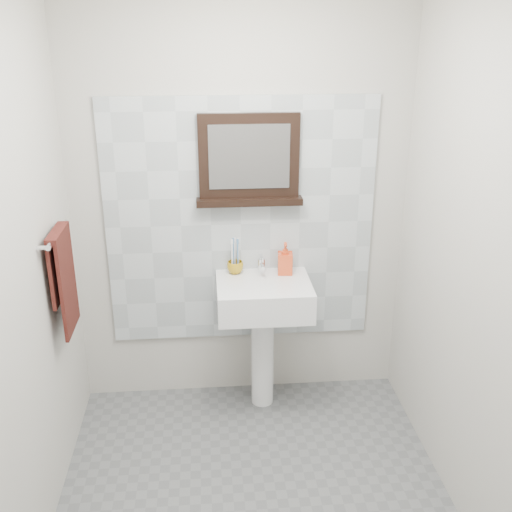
{
  "coord_description": "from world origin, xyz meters",
  "views": [
    {
      "loc": [
        -0.21,
        -2.32,
        2.28
      ],
      "look_at": [
        0.05,
        0.55,
        1.15
      ],
      "focal_mm": 42.0,
      "sensor_mm": 36.0,
      "label": 1
    }
  ],
  "objects": [
    {
      "name": "soap_dispenser",
      "position": [
        0.26,
        0.99,
        0.96
      ],
      "size": [
        0.1,
        0.1,
        0.19
      ],
      "primitive_type": "imported",
      "rotation": [
        0.0,
        0.0,
        -0.1
      ],
      "color": "red",
      "rests_on": "pedestal_sink"
    },
    {
      "name": "toothbrushes",
      "position": [
        -0.04,
        1.02,
        0.98
      ],
      "size": [
        0.05,
        0.04,
        0.21
      ],
      "color": "white",
      "rests_on": "toothbrush_cup"
    },
    {
      "name": "back_wall",
      "position": [
        0.0,
        1.1,
        1.25
      ],
      "size": [
        2.0,
        0.01,
        2.5
      ],
      "primitive_type": "cube",
      "color": "#B9B6B0",
      "rests_on": "ground"
    },
    {
      "name": "floor",
      "position": [
        0.0,
        0.0,
        0.0
      ],
      "size": [
        2.0,
        2.2,
        0.01
      ],
      "primitive_type": "cube",
      "color": "slate",
      "rests_on": "ground"
    },
    {
      "name": "pedestal_sink",
      "position": [
        0.12,
        0.87,
        0.68
      ],
      "size": [
        0.55,
        0.44,
        0.96
      ],
      "color": "white",
      "rests_on": "ground"
    },
    {
      "name": "splashback",
      "position": [
        0.0,
        1.09,
        1.15
      ],
      "size": [
        1.6,
        0.02,
        1.5
      ],
      "primitive_type": "cube",
      "color": "#B2BCC1",
      "rests_on": "back_wall"
    },
    {
      "name": "front_wall",
      "position": [
        0.0,
        -1.1,
        1.25
      ],
      "size": [
        2.0,
        0.01,
        2.5
      ],
      "primitive_type": "cube",
      "color": "#B9B6B0",
      "rests_on": "ground"
    },
    {
      "name": "left_wall",
      "position": [
        -1.0,
        0.0,
        1.25
      ],
      "size": [
        0.01,
        2.2,
        2.5
      ],
      "primitive_type": "cube",
      "color": "#B9B6B0",
      "rests_on": "ground"
    },
    {
      "name": "towel_bar",
      "position": [
        -0.95,
        0.56,
        1.3
      ],
      "size": [
        0.07,
        0.4,
        0.03
      ],
      "color": "silver",
      "rests_on": "left_wall"
    },
    {
      "name": "hand_towel",
      "position": [
        -0.94,
        0.56,
        1.09
      ],
      "size": [
        0.06,
        0.3,
        0.55
      ],
      "color": "#35120E",
      "rests_on": "towel_bar"
    },
    {
      "name": "toothbrush_cup",
      "position": [
        -0.04,
        1.01,
        0.9
      ],
      "size": [
        0.12,
        0.12,
        0.08
      ],
      "primitive_type": "imported",
      "rotation": [
        0.0,
        0.0,
        -0.31
      ],
      "color": "#B38915",
      "rests_on": "pedestal_sink"
    },
    {
      "name": "right_wall",
      "position": [
        1.0,
        0.0,
        1.25
      ],
      "size": [
        0.01,
        2.2,
        2.5
      ],
      "primitive_type": "cube",
      "color": "#B9B6B0",
      "rests_on": "ground"
    },
    {
      "name": "framed_mirror",
      "position": [
        0.05,
        1.06,
        1.53
      ],
      "size": [
        0.62,
        0.11,
        0.52
      ],
      "color": "black",
      "rests_on": "back_wall"
    }
  ]
}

